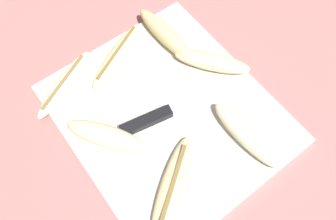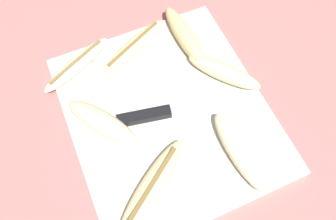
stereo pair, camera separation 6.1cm
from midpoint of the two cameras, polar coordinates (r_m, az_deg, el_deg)
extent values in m
plane|color=#B76B66|center=(0.63, -2.76, -1.15)|extent=(4.00, 4.00, 0.00)
cube|color=beige|center=(0.62, -2.78, -0.92)|extent=(0.41, 0.36, 0.01)
cube|color=black|center=(0.60, -6.67, -2.25)|extent=(0.04, 0.10, 0.02)
cube|color=#B7BABF|center=(0.63, 3.22, 1.74)|extent=(0.05, 0.14, 0.00)
ellipsoid|color=beige|center=(0.59, 10.80, -4.57)|extent=(0.16, 0.05, 0.03)
ellipsoid|color=beige|center=(0.66, 5.05, 8.09)|extent=(0.14, 0.12, 0.03)
ellipsoid|color=beige|center=(0.56, -2.49, -13.85)|extent=(0.14, 0.18, 0.02)
cube|color=brown|center=(0.55, -2.53, -13.63)|extent=(0.09, 0.13, 0.00)
ellipsoid|color=beige|center=(0.68, -11.41, 9.23)|extent=(0.11, 0.17, 0.02)
cube|color=olive|center=(0.68, -11.55, 9.68)|extent=(0.07, 0.13, 0.00)
ellipsoid|color=beige|center=(0.60, -13.62, -4.76)|extent=(0.15, 0.12, 0.03)
ellipsoid|color=beige|center=(0.67, -20.08, 4.03)|extent=(0.10, 0.16, 0.02)
cube|color=olive|center=(0.67, -20.36, 4.47)|extent=(0.06, 0.12, 0.00)
ellipsoid|color=#EDD689|center=(0.69, -2.91, 12.69)|extent=(0.17, 0.04, 0.04)
camera|label=1|loc=(0.03, -92.88, -6.07)|focal=35.00mm
camera|label=2|loc=(0.03, 87.12, 6.07)|focal=35.00mm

